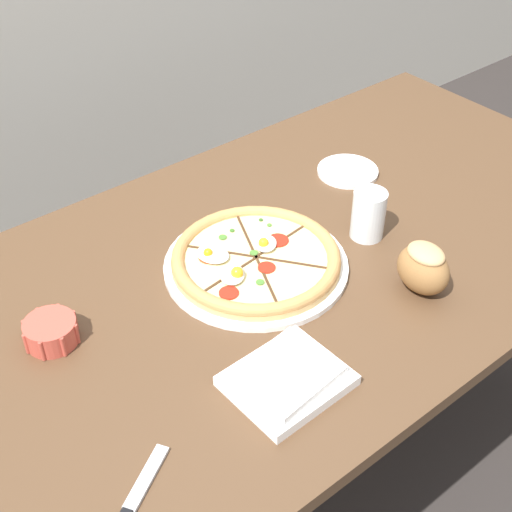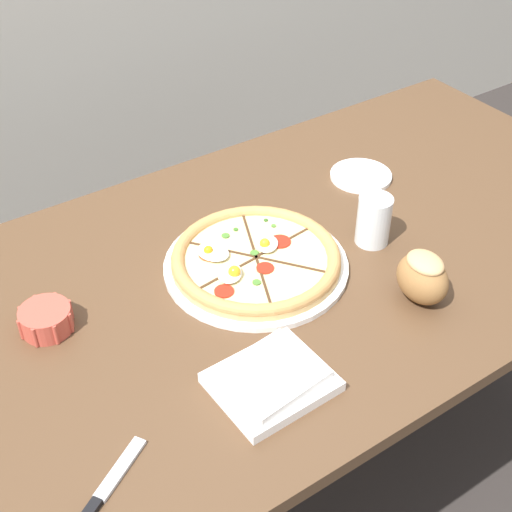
# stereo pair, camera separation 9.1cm
# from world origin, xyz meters

# --- Properties ---
(ground_plane) EXTENTS (12.00, 12.00, 0.00)m
(ground_plane) POSITION_xyz_m (0.00, 0.00, 0.00)
(ground_plane) COLOR #2D2826
(dining_table) EXTENTS (1.59, 0.87, 0.73)m
(dining_table) POSITION_xyz_m (0.00, 0.00, 0.64)
(dining_table) COLOR #513823
(dining_table) RESTS_ON ground_plane
(pizza) EXTENTS (0.36, 0.36, 0.05)m
(pizza) POSITION_xyz_m (-0.12, 0.01, 0.75)
(pizza) COLOR white
(pizza) RESTS_ON dining_table
(ramekin_bowl) EXTENTS (0.10, 0.10, 0.04)m
(ramekin_bowl) POSITION_xyz_m (-0.52, 0.08, 0.75)
(ramekin_bowl) COLOR #C64C3D
(ramekin_bowl) RESTS_ON dining_table
(napkin_folded) EXTENTS (0.19, 0.16, 0.04)m
(napkin_folded) POSITION_xyz_m (-0.26, -0.25, 0.75)
(napkin_folded) COLOR white
(napkin_folded) RESTS_ON dining_table
(bread_piece_near) EXTENTS (0.09, 0.12, 0.10)m
(bread_piece_near) POSITION_xyz_m (0.09, -0.23, 0.78)
(bread_piece_near) COLOR olive
(bread_piece_near) RESTS_ON dining_table
(knife_spare) EXTENTS (0.17, 0.12, 0.01)m
(knife_spare) POSITION_xyz_m (-0.58, -0.28, 0.73)
(knife_spare) COLOR silver
(knife_spare) RESTS_ON dining_table
(water_glass) EXTENTS (0.07, 0.07, 0.11)m
(water_glass) POSITION_xyz_m (0.13, -0.05, 0.78)
(water_glass) COLOR white
(water_glass) RESTS_ON dining_table
(side_saucer) EXTENTS (0.14, 0.14, 0.01)m
(side_saucer) POSITION_xyz_m (0.27, 0.15, 0.74)
(side_saucer) COLOR white
(side_saucer) RESTS_ON dining_table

